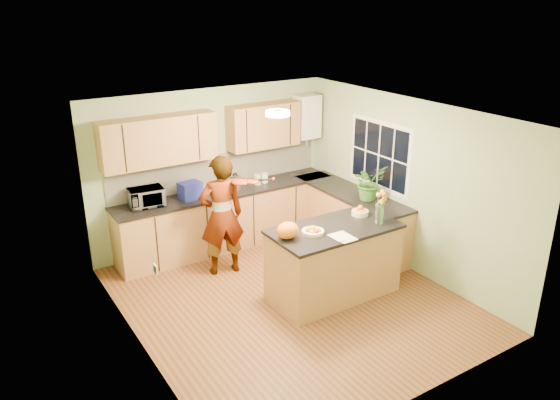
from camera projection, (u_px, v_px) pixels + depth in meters
floor at (290, 300)px, 7.28m from camera, size 4.50×4.50×0.00m
ceiling at (291, 114)px, 6.39m from camera, size 4.00×4.50×0.02m
wall_back at (212, 167)px, 8.61m from camera, size 4.00×0.02×2.50m
wall_front at (424, 290)px, 5.06m from camera, size 4.00×0.02×2.50m
wall_left at (135, 251)px, 5.83m from camera, size 0.02×4.50×2.50m
wall_right at (406, 185)px, 7.84m from camera, size 0.02×4.50×2.50m
back_counter at (228, 218)px, 8.70m from camera, size 3.64×0.62×0.94m
right_counter at (350, 220)px, 8.63m from camera, size 0.62×2.24×0.94m
splashback at (218, 170)px, 8.66m from camera, size 3.60×0.02×0.52m
upper_cabinets at (205, 134)px, 8.17m from camera, size 3.20×0.34×0.70m
boiler at (307, 117)px, 9.10m from camera, size 0.40×0.30×0.86m
window_right at (379, 155)px, 8.20m from camera, size 0.01×1.30×1.05m
light_switch at (156, 269)px, 5.35m from camera, size 0.02×0.09×0.09m
ceiling_lamp at (278, 113)px, 6.64m from camera, size 0.30×0.30×0.07m
peninsula_island at (333, 261)px, 7.26m from camera, size 1.71×0.88×0.98m
fruit_dish at (313, 230)px, 6.89m from camera, size 0.28×0.28×0.10m
orange_bowl at (360, 211)px, 7.45m from camera, size 0.23×0.23×0.13m
flower_vase at (381, 199)px, 7.12m from camera, size 0.26×0.26×0.49m
orange_bag at (288, 230)px, 6.73m from camera, size 0.31×0.28×0.21m
papers at (343, 237)px, 6.79m from camera, size 0.23×0.31×0.01m
violinist at (222, 216)px, 7.71m from camera, size 0.71×0.53×1.77m
violin at (240, 182)px, 7.45m from camera, size 0.66×0.57×0.16m
microwave at (146, 197)px, 7.85m from camera, size 0.52×0.38×0.27m
blue_box at (190, 190)px, 8.15m from camera, size 0.35×0.28×0.26m
kettle at (235, 182)px, 8.53m from camera, size 0.17×0.17×0.31m
jar_cream at (257, 179)px, 8.77m from camera, size 0.12×0.12×0.16m
jar_white at (265, 178)px, 8.85m from camera, size 0.12×0.12×0.16m
potted_plant at (369, 183)px, 8.07m from camera, size 0.49×0.42×0.53m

